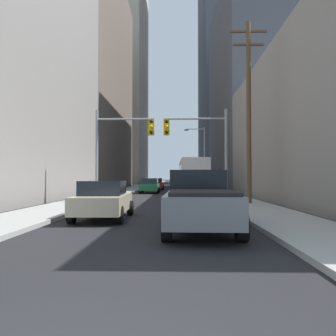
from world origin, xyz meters
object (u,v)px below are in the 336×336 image
Objects in this scene: city_bus at (192,175)px; pickup_truck_grey at (199,200)px; sedan_red at (156,184)px; traffic_signal_near_left at (122,140)px; sedan_beige at (104,200)px; sedan_green at (150,186)px; traffic_signal_near_right at (199,140)px; sedan_maroon at (187,190)px; sedan_silver at (191,195)px.

city_bus reaches higher than pickup_truck_grey.
traffic_signal_near_left is at bearing -92.27° from sedan_red.
sedan_green is (0.13, 20.83, 0.00)m from sedan_beige.
traffic_signal_near_right reaches higher than city_bus.
sedan_green is at bearing -90.57° from sedan_red.
sedan_maroon is 0.71× the size of traffic_signal_near_right.
sedan_silver is at bearing -92.98° from city_bus.
traffic_signal_near_right is at bearing -79.25° from sedan_red.
sedan_beige is 8.63m from traffic_signal_near_left.
sedan_green is at bearing 106.74° from sedan_maroon.
sedan_beige and sedan_silver have the same top height.
traffic_signal_near_left reaches higher than sedan_silver.
traffic_signal_near_left is (-0.85, -21.49, 3.27)m from sedan_red.
traffic_signal_near_left reaches higher than sedan_green.
pickup_truck_grey is 1.28× the size of sedan_maroon.
city_bus is 2.12× the size of pickup_truck_grey.
sedan_maroon is at bearing -94.62° from city_bus.
sedan_green is at bearing 98.43° from pickup_truck_grey.
traffic_signal_near_left is at bearing 135.69° from sedan_silver.
sedan_red is (-3.35, 20.06, 0.00)m from sedan_maroon.
pickup_truck_grey is 0.91× the size of traffic_signal_near_right.
traffic_signal_near_left is (-4.23, 10.52, 3.11)m from pickup_truck_grey.
sedan_beige and sedan_red have the same top height.
sedan_beige is 10.05m from sedan_maroon.
sedan_silver is 0.71× the size of traffic_signal_near_right.
traffic_signal_near_left is at bearing -180.00° from traffic_signal_near_right.
traffic_signal_near_right is (0.67, 4.16, 3.28)m from sedan_silver.
city_bus is 2.73× the size of sedan_green.
traffic_signal_near_right reaches higher than sedan_green.
sedan_silver is (0.03, 6.36, -0.16)m from pickup_truck_grey.
traffic_signal_near_left is at bearing 94.55° from sedan_beige.
traffic_signal_near_right reaches higher than sedan_beige.
sedan_maroon is at bearing -73.26° from sedan_green.
sedan_green is at bearing 89.64° from sedan_beige.
pickup_truck_grey reaches higher than sedan_silver.
sedan_beige is at bearing -118.36° from traffic_signal_near_right.
traffic_signal_near_right is at bearing -63.09° from sedan_maroon.
traffic_signal_near_right reaches higher than sedan_silver.
pickup_truck_grey reaches higher than sedan_green.
traffic_signal_near_right is (0.73, -1.43, 3.28)m from sedan_maroon.
sedan_beige is at bearing -133.61° from sedan_silver.
sedan_red is (-3.41, 25.65, 0.00)m from sedan_silver.
sedan_green is 13.30m from traffic_signal_near_left.
sedan_maroon and sedan_green have the same top height.
traffic_signal_near_left is at bearing -161.21° from sedan_maroon.
pickup_truck_grey is 1.29× the size of sedan_silver.
city_bus is at bearing 87.02° from sedan_silver.
sedan_maroon is (-0.96, -11.89, -1.16)m from city_bus.
pickup_truck_grey is 10.99m from traffic_signal_near_right.
sedan_green is (-3.44, 11.43, 0.00)m from sedan_maroon.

